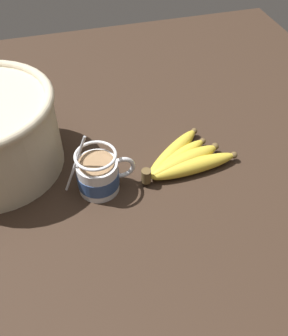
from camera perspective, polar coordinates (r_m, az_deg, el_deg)
The scene contains 3 objects.
table at distance 80.85cm, azimuth -3.06°, elevation -1.17°, with size 133.67×133.67×3.29cm.
coffee_mug at distance 73.88cm, azimuth -6.94°, elevation -1.03°, with size 14.34×8.33×14.28cm.
banana_bunch at distance 79.80cm, azimuth 5.91°, elevation 1.25°, with size 21.85×14.33×4.11cm.
Camera 1 is at (-10.54, -54.07, 60.82)cm, focal length 40.00 mm.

